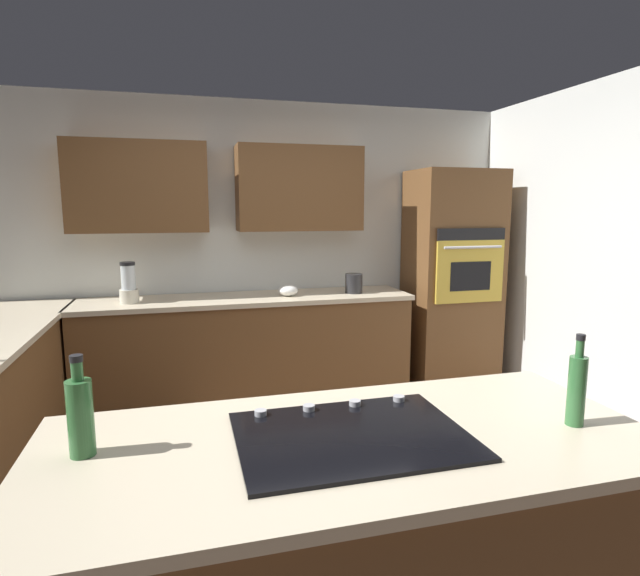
{
  "coord_description": "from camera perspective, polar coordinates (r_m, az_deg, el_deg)",
  "views": [
    {
      "loc": [
        0.62,
        2.63,
        1.66
      ],
      "look_at": [
        -0.38,
        -1.11,
        1.05
      ],
      "focal_mm": 28.77,
      "sensor_mm": 36.0,
      "label": 1
    }
  ],
  "objects": [
    {
      "name": "kettle",
      "position": [
        4.6,
        3.78,
        0.52
      ],
      "size": [
        0.15,
        0.15,
        0.17
      ],
      "primitive_type": "cylinder",
      "color": "#262628",
      "rests_on": "countertop_back"
    },
    {
      "name": "island_top",
      "position": [
        1.79,
        3.53,
        -16.85
      ],
      "size": [
        2.06,
        0.9,
        0.04
      ],
      "primitive_type": "cube",
      "color": "beige",
      "rests_on": "island_base"
    },
    {
      "name": "wall_back",
      "position": [
        4.71,
        -8.37,
        6.14
      ],
      "size": [
        6.0,
        0.44,
        2.6
      ],
      "color": "silver",
      "rests_on": "ground"
    },
    {
      "name": "wall_oven",
      "position": [
        5.04,
        14.46,
        1.18
      ],
      "size": [
        0.8,
        0.66,
        2.0
      ],
      "color": "brown",
      "rests_on": "ground"
    },
    {
      "name": "ground_plane",
      "position": [
        3.17,
        -1.6,
        -22.59
      ],
      "size": [
        14.0,
        14.0,
        0.0
      ],
      "primitive_type": "plane",
      "color": "brown"
    },
    {
      "name": "cooktop",
      "position": [
        1.78,
        3.48,
        -15.97
      ],
      "size": [
        0.76,
        0.56,
        0.03
      ],
      "color": "black",
      "rests_on": "island_top"
    },
    {
      "name": "lower_cabinets_back",
      "position": [
        4.55,
        -7.96,
        -6.82
      ],
      "size": [
        2.8,
        0.6,
        0.86
      ],
      "primitive_type": "cube",
      "color": "brown",
      "rests_on": "ground"
    },
    {
      "name": "second_bottle",
      "position": [
        2.03,
        26.66,
        -9.92
      ],
      "size": [
        0.06,
        0.06,
        0.33
      ],
      "color": "#336B38",
      "rests_on": "island_top"
    },
    {
      "name": "oil_bottle",
      "position": [
        1.77,
        -25.1,
        -12.66
      ],
      "size": [
        0.08,
        0.08,
        0.32
      ],
      "color": "#336B38",
      "rests_on": "island_top"
    },
    {
      "name": "mixing_bowl",
      "position": [
        4.45,
        -3.56,
        -0.28
      ],
      "size": [
        0.17,
        0.17,
        0.09
      ],
      "primitive_type": "ellipsoid",
      "color": "white",
      "rests_on": "countertop_back"
    },
    {
      "name": "wall_left",
      "position": [
        4.26,
        31.22,
        2.82
      ],
      "size": [
        0.1,
        4.0,
        2.6
      ],
      "primitive_type": "cube",
      "color": "silver",
      "rests_on": "ground"
    },
    {
      "name": "blender",
      "position": [
        4.37,
        -20.51,
        0.26
      ],
      "size": [
        0.15,
        0.15,
        0.33
      ],
      "color": "beige",
      "rests_on": "countertop_back"
    },
    {
      "name": "island_base",
      "position": [
        2.02,
        3.4,
        -28.4
      ],
      "size": [
        1.98,
        0.82,
        0.86
      ],
      "primitive_type": "cube",
      "color": "brown",
      "rests_on": "ground"
    },
    {
      "name": "countertop_back",
      "position": [
        4.45,
        -8.08,
        -1.23
      ],
      "size": [
        2.84,
        0.64,
        0.04
      ],
      "primitive_type": "cube",
      "color": "beige",
      "rests_on": "lower_cabinets_back"
    }
  ]
}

